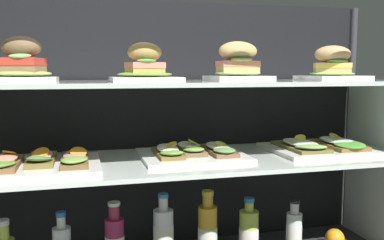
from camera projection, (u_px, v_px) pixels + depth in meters
The scene contains 17 objects.
case_frame at pixel (180, 122), 1.54m from camera, with size 1.53×0.48×0.95m.
riser_lower_tier at pixel (192, 216), 1.42m from camera, with size 1.47×0.43×0.36m.
shelf_lower_glass at pixel (192, 160), 1.39m from camera, with size 1.49×0.44×0.01m, color silver.
riser_upper_tier at pixel (192, 122), 1.38m from camera, with size 1.47×0.43×0.24m.
shelf_upper_glass at pixel (192, 83), 1.37m from camera, with size 1.49×0.44×0.01m, color silver.
plated_roll_sandwich_far_right at pixel (22, 65), 1.17m from camera, with size 0.19×0.19×0.13m.
plated_roll_sandwich_left_of_center at pixel (145, 68), 1.28m from camera, with size 0.20×0.20×0.12m.
plated_roll_sandwich_right_of_center at pixel (238, 66), 1.40m from camera, with size 0.19×0.19×0.13m.
plated_roll_sandwich_mid_right at pixel (332, 68), 1.49m from camera, with size 0.20×0.20×0.12m.
open_sandwich_tray_center at pixel (41, 162), 1.24m from camera, with size 0.34×0.30×0.06m.
open_sandwich_tray_far_right at pixel (193, 152), 1.41m from camera, with size 0.34×0.30×0.06m.
open_sandwich_tray_mid_left at pixel (320, 146), 1.51m from camera, with size 0.34×0.30×0.06m.
juice_bottle_front_left_end at pixel (163, 235), 1.46m from camera, with size 0.07×0.07×0.25m.
juice_bottle_back_right at pixel (208, 231), 1.49m from camera, with size 0.07×0.07×0.25m.
juice_bottle_tucked_behind at pixel (249, 231), 1.54m from camera, with size 0.07×0.07×0.21m.
juice_bottle_front_fourth at pixel (294, 231), 1.56m from camera, with size 0.06×0.06×0.19m.
orange_fruit_beside_bottles at pixel (335, 238), 1.60m from camera, with size 0.07×0.07×0.07m, color orange.
Camera 1 is at (-0.35, -1.33, 0.70)m, focal length 39.76 mm.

